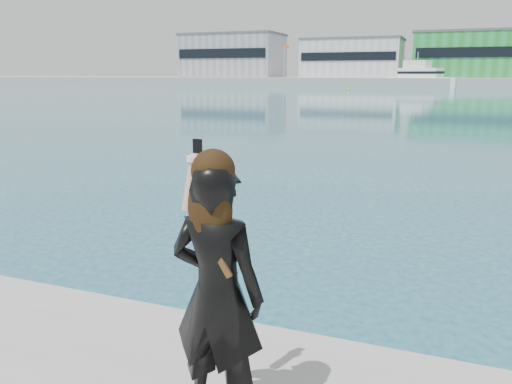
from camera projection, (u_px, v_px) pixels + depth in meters
The scene contains 8 objects.
far_quay at pixel (443, 82), 121.89m from camera, with size 320.00×40.00×2.00m, color #9E9E99.
warehouse_grey_left at pixel (233, 56), 137.57m from camera, with size 26.52×16.36×11.50m.
warehouse_white at pixel (353, 58), 126.35m from camera, with size 24.48×15.35×9.50m.
warehouse_green at pixel (482, 54), 115.82m from camera, with size 30.60×16.36×10.50m.
flagpole_left at pixel (284, 59), 125.58m from camera, with size 1.28×0.16×8.00m.
motor_yacht at pixel (422, 77), 109.66m from camera, with size 16.64×10.90×7.58m.
buoy_far at pixel (349, 90), 91.81m from camera, with size 0.50×0.50×0.50m, color #FFF70D.
woman at pixel (217, 287), 3.19m from camera, with size 0.66×0.45×1.85m.
Camera 1 is at (1.76, -2.96, 3.07)m, focal length 35.00 mm.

